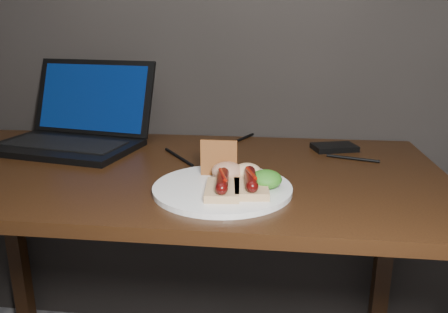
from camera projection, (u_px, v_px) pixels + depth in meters
name	position (u px, v px, depth m)	size (l,w,h in m)	color
desk	(166.00, 199.00, 1.15)	(1.40, 0.70, 0.75)	#321D0C
laptop	(75.00, 127.00, 1.32)	(0.47, 0.41, 0.25)	black
hard_drive	(334.00, 147.00, 1.28)	(0.12, 0.08, 0.02)	black
desk_cables	(188.00, 149.00, 1.27)	(1.05, 0.38, 0.01)	black
plate	(222.00, 188.00, 0.96)	(0.31, 0.31, 0.01)	white
bread_sausage_center	(223.00, 186.00, 0.91)	(0.08, 0.12, 0.04)	#D9B17F
bread_sausage_right	(251.00, 184.00, 0.92)	(0.08, 0.12, 0.04)	#D9B17F
crispbread	(219.00, 158.00, 1.01)	(0.09, 0.01, 0.09)	#B06430
salad_greens	(266.00, 179.00, 0.94)	(0.07, 0.07, 0.04)	#205F13
salsa_mound	(227.00, 171.00, 0.99)	(0.07, 0.07, 0.04)	maroon
coleslaw_mound	(247.00, 171.00, 1.00)	(0.06, 0.06, 0.04)	beige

